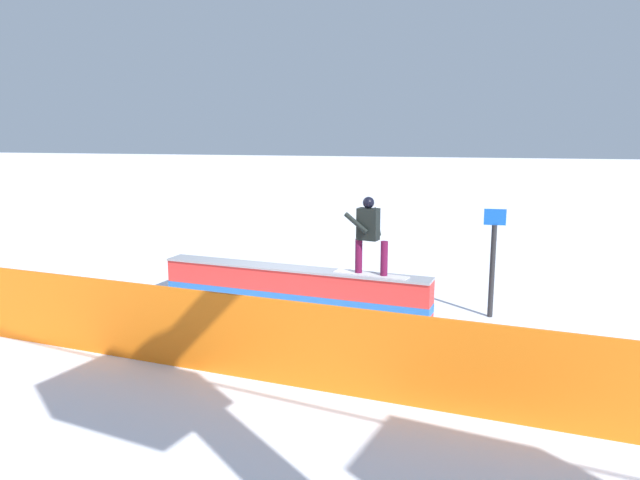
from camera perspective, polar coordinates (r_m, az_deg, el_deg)
name	(u,v)px	position (r m, az deg, el deg)	size (l,w,h in m)	color
ground_plane	(293,304)	(12.62, -2.58, -5.98)	(120.00, 120.00, 0.00)	white
grind_box	(292,287)	(12.53, -2.59, -4.45)	(5.75, 1.45, 0.77)	red
snowboarder	(369,233)	(11.71, 4.60, 0.68)	(1.52, 0.65, 1.51)	silver
safety_fence	(227,335)	(9.08, -8.66, -8.75)	(10.91, 0.06, 1.23)	orange
trail_marker	(493,260)	(11.96, 15.85, -1.82)	(0.40, 0.10, 2.08)	#262628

